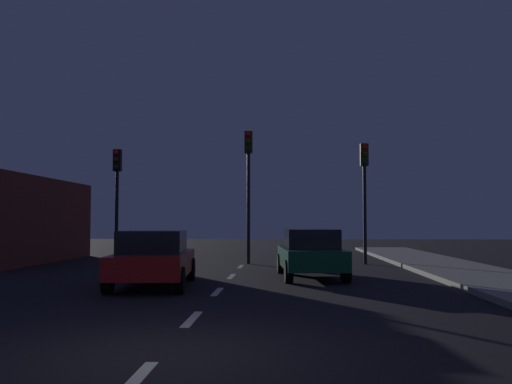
{
  "coord_description": "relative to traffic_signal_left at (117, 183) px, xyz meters",
  "views": [
    {
      "loc": [
        1.58,
        -7.2,
        1.71
      ],
      "look_at": [
        0.61,
        13.35,
        2.8
      ],
      "focal_mm": 39.21,
      "sensor_mm": 36.0,
      "label": 1
    }
  ],
  "objects": [
    {
      "name": "traffic_signal_right",
      "position": [
        10.11,
        0.0,
        0.11
      ],
      "size": [
        0.32,
        0.38,
        4.85
      ],
      "color": "black",
      "rests_on": "ground_plane"
    },
    {
      "name": "lane_stripe_fourth",
      "position": [
        5.21,
        -5.2,
        -3.29
      ],
      "size": [
        0.16,
        1.6,
        0.01
      ],
      "primitive_type": "cube",
      "color": "silver",
      "rests_on": "ground_plane"
    },
    {
      "name": "lane_stripe_third",
      "position": [
        5.21,
        -9.0,
        -3.29
      ],
      "size": [
        0.16,
        1.6,
        0.01
      ],
      "primitive_type": "cube",
      "color": "silver",
      "rests_on": "ground_plane"
    },
    {
      "name": "lane_stripe_second",
      "position": [
        5.21,
        -12.8,
        -3.29
      ],
      "size": [
        0.16,
        1.6,
        0.01
      ],
      "primitive_type": "cube",
      "color": "silver",
      "rests_on": "ground_plane"
    },
    {
      "name": "lane_stripe_fifth",
      "position": [
        5.21,
        -1.4,
        -3.29
      ],
      "size": [
        0.16,
        1.6,
        0.01
      ],
      "primitive_type": "cube",
      "color": "silver",
      "rests_on": "ground_plane"
    },
    {
      "name": "traffic_signal_left",
      "position": [
        0.0,
        0.0,
        0.0
      ],
      "size": [
        0.32,
        0.38,
        4.68
      ],
      "color": "black",
      "rests_on": "ground_plane"
    },
    {
      "name": "ground_plane",
      "position": [
        5.21,
        -8.4,
        -3.29
      ],
      "size": [
        80.0,
        80.0,
        0.0
      ],
      "primitive_type": "plane",
      "color": "black"
    },
    {
      "name": "car_stopped_ahead",
      "position": [
        7.65,
        -5.54,
        -2.54
      ],
      "size": [
        2.09,
        4.19,
        1.48
      ],
      "color": "#0F4C2D",
      "rests_on": "ground_plane"
    },
    {
      "name": "car_adjacent_lane",
      "position": [
        3.41,
        -8.01,
        -2.54
      ],
      "size": [
        2.2,
        4.32,
        1.47
      ],
      "color": "#B21919",
      "rests_on": "ground_plane"
    },
    {
      "name": "traffic_signal_center",
      "position": [
        5.42,
        0.0,
        0.46
      ],
      "size": [
        0.32,
        0.38,
        5.39
      ],
      "color": "black",
      "rests_on": "ground_plane"
    },
    {
      "name": "lane_stripe_nearest",
      "position": [
        5.21,
        -16.6,
        -3.29
      ],
      "size": [
        0.16,
        1.6,
        0.01
      ],
      "primitive_type": "cube",
      "color": "silver",
      "rests_on": "ground_plane"
    }
  ]
}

